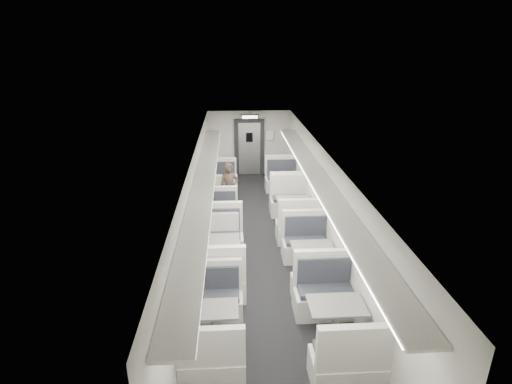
{
  "coord_description": "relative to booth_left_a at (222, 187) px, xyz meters",
  "views": [
    {
      "loc": [
        -0.63,
        -8.49,
        4.77
      ],
      "look_at": [
        -0.05,
        1.01,
        1.15
      ],
      "focal_mm": 28.0,
      "sensor_mm": 36.0,
      "label": 1
    }
  ],
  "objects": [
    {
      "name": "vestibule_door",
      "position": [
        1.0,
        2.31,
        0.68
      ],
      "size": [
        1.1,
        0.13,
        2.1
      ],
      "color": "black",
      "rests_on": "room"
    },
    {
      "name": "wall_notice",
      "position": [
        1.75,
        2.3,
        1.14
      ],
      "size": [
        0.32,
        0.02,
        0.4
      ],
      "primitive_type": "cube",
      "color": "white",
      "rests_on": "room"
    },
    {
      "name": "window_c",
      "position": [
        -0.49,
        -4.62,
        0.99
      ],
      "size": [
        0.02,
        1.18,
        0.84
      ],
      "primitive_type": "cube",
      "color": "black",
      "rests_on": "room"
    },
    {
      "name": "window_b",
      "position": [
        -0.49,
        -2.42,
        0.99
      ],
      "size": [
        0.02,
        1.18,
        0.84
      ],
      "primitive_type": "cube",
      "color": "black",
      "rests_on": "room"
    },
    {
      "name": "luggage_rack_left",
      "position": [
        -0.24,
        -3.92,
        1.56
      ],
      "size": [
        0.46,
        10.4,
        0.09
      ],
      "color": "silver",
      "rests_on": "room"
    },
    {
      "name": "exit_sign",
      "position": [
        1.0,
        1.82,
        1.92
      ],
      "size": [
        0.62,
        0.12,
        0.16
      ],
      "color": "black",
      "rests_on": "room"
    },
    {
      "name": "booth_left_d",
      "position": [
        0.0,
        -6.7,
        0.0
      ],
      "size": [
        0.99,
        2.0,
        1.07
      ],
      "color": "silver",
      "rests_on": "room"
    },
    {
      "name": "booth_right_a",
      "position": [
        2.0,
        -0.3,
        0.04
      ],
      "size": [
        1.09,
        2.21,
        1.18
      ],
      "color": "silver",
      "rests_on": "room"
    },
    {
      "name": "booth_left_b",
      "position": [
        0.0,
        -2.73,
        -0.01
      ],
      "size": [
        0.96,
        1.95,
        1.04
      ],
      "color": "silver",
      "rests_on": "room"
    },
    {
      "name": "passenger",
      "position": [
        0.25,
        -1.18,
        0.39
      ],
      "size": [
        0.55,
        0.37,
        1.49
      ],
      "primitive_type": "imported",
      "rotation": [
        0.0,
        0.0,
        0.02
      ],
      "color": "black",
      "rests_on": "room"
    },
    {
      "name": "luggage_rack_right",
      "position": [
        2.24,
        -3.92,
        1.56
      ],
      "size": [
        0.46,
        10.4,
        0.09
      ],
      "color": "silver",
      "rests_on": "room"
    },
    {
      "name": "booth_right_b",
      "position": [
        2.0,
        -2.3,
        0.05
      ],
      "size": [
        1.13,
        2.29,
        1.22
      ],
      "color": "silver",
      "rests_on": "room"
    },
    {
      "name": "window_d",
      "position": [
        -0.49,
        -6.82,
        0.99
      ],
      "size": [
        0.02,
        1.18,
        0.84
      ],
      "primitive_type": "cube",
      "color": "black",
      "rests_on": "room"
    },
    {
      "name": "booth_left_c",
      "position": [
        0.0,
        -4.54,
        0.06
      ],
      "size": [
        1.15,
        2.33,
        1.25
      ],
      "color": "silver",
      "rests_on": "room"
    },
    {
      "name": "window_a",
      "position": [
        -0.49,
        -0.22,
        0.99
      ],
      "size": [
        0.02,
        1.18,
        0.84
      ],
      "primitive_type": "cube",
      "color": "black",
      "rests_on": "room"
    },
    {
      "name": "booth_left_a",
      "position": [
        0.0,
        0.0,
        0.0
      ],
      "size": [
        0.98,
        1.99,
        1.06
      ],
      "color": "silver",
      "rests_on": "room"
    },
    {
      "name": "booth_right_d",
      "position": [
        2.0,
        -6.83,
        0.05
      ],
      "size": [
        1.11,
        2.25,
        1.2
      ],
      "color": "silver",
      "rests_on": "room"
    },
    {
      "name": "booth_right_c",
      "position": [
        2.0,
        -4.81,
        0.03
      ],
      "size": [
        1.06,
        2.14,
        1.15
      ],
      "color": "silver",
      "rests_on": "room"
    },
    {
      "name": "room",
      "position": [
        1.0,
        -3.62,
        0.84
      ],
      "size": [
        3.24,
        12.24,
        2.64
      ],
      "color": "black",
      "rests_on": "ground"
    }
  ]
}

